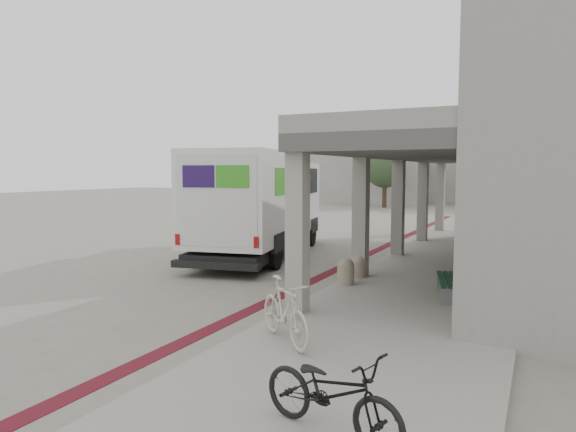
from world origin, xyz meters
The scene contains 14 objects.
ground centered at (0.00, 0.00, 0.00)m, with size 120.00×120.00×0.00m, color slate.
bike_lane_stripe centered at (1.00, 2.00, 0.01)m, with size 0.35×40.00×0.01m, color #55111B.
sidewalk centered at (4.00, 0.00, 0.06)m, with size 4.40×28.00×0.12m, color gray.
transit_building centered at (6.83, 4.50, 3.40)m, with size 7.60×17.00×7.00m.
distant_backdrop centered at (-2.84, 35.89, 2.70)m, with size 28.00×10.00×6.50m.
tree_left centered at (-5.00, 28.00, 3.18)m, with size 3.20×3.20×4.80m.
tree_mid centered at (2.00, 30.00, 3.18)m, with size 3.20×3.20×4.80m.
fedex_truck centered at (-2.29, 2.73, 1.91)m, with size 4.15×8.75×3.59m.
bench centered at (4.63, -0.89, 0.42)m, with size 0.79×1.83×0.42m.
bollard_near centered at (2.10, -0.65, 0.45)m, with size 0.43×0.43×0.65m.
bollard_far centered at (2.10, 0.34, 0.42)m, with size 0.40×0.40×0.60m.
utility_cabinet centered at (5.00, -0.13, 0.67)m, with size 0.50×0.67×1.11m, color slate.
bicycle_black centered at (4.53, -7.79, 0.59)m, with size 0.63×1.81×0.95m, color black.
bicycle_cream centered at (2.73, -5.33, 0.66)m, with size 0.50×1.79×1.07m, color #B9B7A2.
Camera 1 is at (6.47, -12.74, 2.96)m, focal length 32.00 mm.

